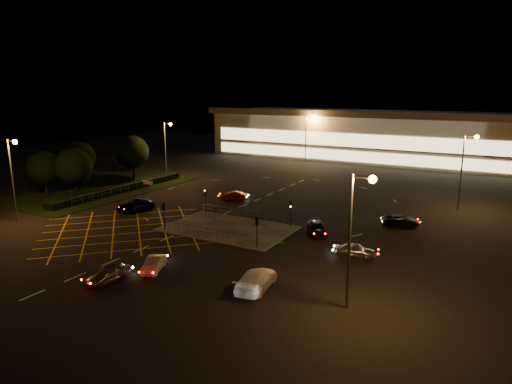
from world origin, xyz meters
The scene contains 27 objects.
ground centered at (0.00, 0.00, 0.00)m, with size 180.00×180.00×0.00m, color black.
pedestrian_island centered at (2.00, -2.00, 0.06)m, with size 14.00×9.00×0.12m, color #4C4944.
grass_verge centered at (-28.00, 6.00, 0.04)m, with size 18.00×30.00×0.08m, color black.
hedge centered at (-23.00, 6.00, 0.50)m, with size 2.00×26.00×1.00m, color black.
supermarket centered at (0.00, 61.95, 5.31)m, with size 72.00×26.50×10.50m.
streetlight_sw centered at (-21.56, -12.00, 6.56)m, with size 1.78×0.56×10.03m.
streetlight_se centered at (20.44, -14.00, 6.56)m, with size 1.78×0.56×10.03m.
streetlight_nw centered at (-23.56, 18.00, 6.56)m, with size 1.78×0.56×10.03m.
streetlight_ne centered at (24.44, 20.00, 6.56)m, with size 1.78×0.56×10.03m.
streetlight_far_left centered at (-9.56, 48.00, 6.56)m, with size 1.78×0.56×10.03m.
signal_sw centered at (-4.00, -5.99, 2.37)m, with size 0.28×0.30×3.15m.
signal_se centered at (8.00, -5.99, 2.37)m, with size 0.28×0.30×3.15m.
signal_nw centered at (-4.00, 1.99, 2.37)m, with size 0.28×0.30×3.15m.
signal_ne centered at (8.00, 1.99, 2.37)m, with size 0.28×0.30×3.15m.
tree_a centered at (-30.00, -2.00, 4.33)m, with size 5.04×5.04×6.86m.
tree_b centered at (-32.00, 6.00, 4.64)m, with size 5.40×5.40×7.35m.
tree_c centered at (-28.00, 14.00, 4.95)m, with size 5.76×5.76×7.84m.
tree_d centered at (-34.00, 20.00, 4.02)m, with size 4.68×4.68×6.37m.
tree_e centered at (-26.00, 0.00, 4.64)m, with size 5.40×5.40×7.35m.
car_near_silver centered at (1.09, -19.14, 0.66)m, with size 1.55×3.86×1.32m, color #9A9DA1.
car_queue_white centered at (2.92, -15.57, 0.61)m, with size 1.29×3.71×1.22m, color silver.
car_left_blue centered at (-13.15, -1.10, 0.70)m, with size 2.33×5.05×1.40m, color #0B1045.
car_far_dkgrey centered at (11.50, 1.31, 0.66)m, with size 1.84×4.52×1.31m, color black.
car_right_silver centered at (17.38, -3.43, 0.64)m, with size 1.52×3.78×1.29m, color #9B9EA2.
car_circ_red centered at (-5.00, 10.28, 0.61)m, with size 1.30×3.73×1.23m, color #97190B.
car_east_grey centered at (18.91, 9.01, 0.61)m, with size 2.03×4.40×1.22m, color black.
car_approach_white centered at (12.62, -14.39, 0.78)m, with size 2.20×5.40×1.57m, color silver.
Camera 1 is at (29.29, -44.10, 15.69)m, focal length 32.00 mm.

